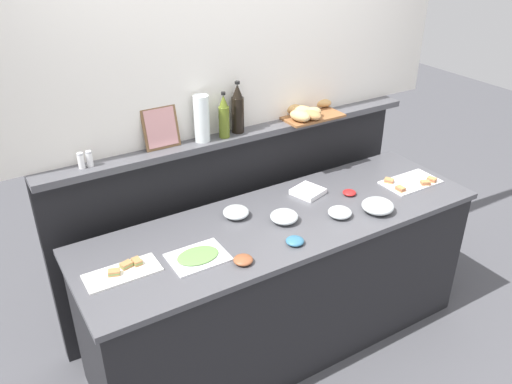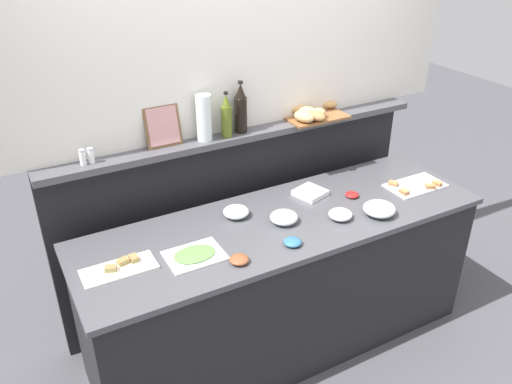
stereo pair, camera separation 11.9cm
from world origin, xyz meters
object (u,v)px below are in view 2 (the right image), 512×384
Objects in this scene: pepper_shaker at (91,156)px; bread_basket at (311,113)px; wine_bottle_dark at (241,109)px; condiment_bowl_cream at (293,242)px; sandwich_platter_rear at (120,268)px; glass_bowl_extra at (340,215)px; condiment_bowl_red at (352,195)px; water_carafe at (204,118)px; condiment_bowl_dark at (239,259)px; glass_bowl_small at (236,212)px; cold_cuts_platter at (195,255)px; olive_oil_bottle at (226,117)px; sandwich_platter_front at (416,186)px; framed_picture at (163,126)px; glass_bowl_medium at (284,218)px; salt_shaker at (82,157)px; napkin_stack at (310,193)px; glass_bowl_large at (379,209)px.

pepper_shaker reaches higher than bread_basket.
condiment_bowl_cream is at bearing -95.66° from wine_bottle_dark.
glass_bowl_extra reaches higher than sandwich_platter_rear.
water_carafe is at bearing 149.80° from condiment_bowl_red.
condiment_bowl_dark reaches higher than condiment_bowl_red.
glass_bowl_small is 1.10× the size of glass_bowl_extra.
cold_cuts_platter is 0.87m from olive_oil_bottle.
glass_bowl_small is (0.37, 0.25, 0.02)m from cold_cuts_platter.
cold_cuts_platter is 0.88m from glass_bowl_extra.
framed_picture is at bearing 158.17° from sandwich_platter_front.
glass_bowl_small is at bearing 138.14° from glass_bowl_medium.
framed_picture is (-0.09, 0.76, 0.47)m from condiment_bowl_dark.
bread_basket is (0.61, 0.01, -0.09)m from olive_oil_bottle.
wine_bottle_dark is at bearing 0.65° from salt_shaker.
condiment_bowl_dark is at bearing -41.07° from cold_cuts_platter.
sandwich_platter_rear is 0.89m from condiment_bowl_cream.
sandwich_platter_rear is at bearing -171.76° from napkin_stack.
bread_basket is at bearing 130.93° from sandwich_platter_front.
sandwich_platter_rear is 4.22× the size of pepper_shaker.
salt_shaker reaches higher than glass_bowl_extra.
wine_bottle_dark reaches higher than condiment_bowl_cream.
sandwich_platter_rear is 1.25× the size of cold_cuts_platter.
sandwich_platter_rear is 1.33× the size of olive_oil_bottle.
glass_bowl_small is 0.55× the size of olive_oil_bottle.
condiment_bowl_dark is at bearing -150.95° from glass_bowl_medium.
salt_shaker is at bearing 154.97° from glass_bowl_large.
olive_oil_bottle is at bearing 49.97° from cold_cuts_platter.
condiment_bowl_red is (0.52, 0.05, -0.01)m from glass_bowl_medium.
condiment_bowl_cream is 0.98× the size of condiment_bowl_dark.
condiment_bowl_cream is at bearing -133.36° from napkin_stack.
sandwich_platter_rear is 3.64× the size of condiment_bowl_dark.
condiment_bowl_red is at bearing 38.20° from glass_bowl_extra.
wine_bottle_dark is at bearing 2.52° from water_carafe.
pepper_shaker reaches higher than condiment_bowl_dark.
framed_picture is at bearing 156.61° from napkin_stack.
glass_bowl_large is at bearing 2.17° from condiment_bowl_cream.
condiment_bowl_dark is 0.90m from olive_oil_bottle.
condiment_bowl_red is at bearing 16.35° from condiment_bowl_dark.
glass_bowl_medium is 0.86m from framed_picture.
wine_bottle_dark is at bearing 61.77° from condiment_bowl_dark.
napkin_stack is 0.54× the size of wine_bottle_dark.
condiment_bowl_red is at bearing -33.93° from napkin_stack.
condiment_bowl_cream is at bearing -14.80° from sandwich_platter_rear.
salt_shaker is (-0.84, 0.01, -0.08)m from olive_oil_bottle.
wine_bottle_dark reaches higher than glass_bowl_medium.
olive_oil_bottle reaches higher than glass_bowl_extra.
napkin_stack is at bearing 46.64° from condiment_bowl_cream.
condiment_bowl_red is 0.86m from wine_bottle_dark.
glass_bowl_large is 0.69× the size of water_carafe.
sandwich_platter_front is at bearing -29.72° from wine_bottle_dark.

